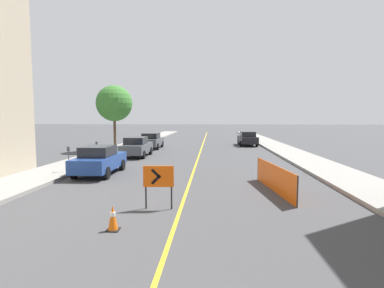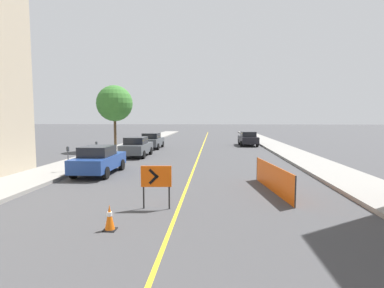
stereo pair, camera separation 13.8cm
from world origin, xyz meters
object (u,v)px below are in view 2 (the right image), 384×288
Objects in this scene: traffic_cone_third at (110,218)px; parked_car_curb_mid at (137,147)px; parked_car_curb_near at (99,160)px; street_tree_left_near at (115,103)px; parked_car_curb_far at (152,141)px; parking_meter_far_curb at (97,147)px; parking_meter_near_curb at (68,154)px; parked_car_opposite_side at (248,139)px; arrow_barricade_primary at (156,178)px.

parked_car_curb_mid reaches higher than traffic_cone_third.
parked_car_curb_near is at bearing -91.26° from parked_car_curb_mid.
parked_car_curb_mid is at bearing -51.90° from street_tree_left_near.
parked_car_curb_mid is 0.72× the size of street_tree_left_near.
parked_car_curb_far is 0.73× the size of street_tree_left_near.
parking_meter_far_curb is 0.23× the size of street_tree_left_near.
traffic_cone_third is 16.07m from parked_car_curb_mid.
street_tree_left_near is (-1.23, 11.69, 3.30)m from parking_meter_near_curb.
parked_car_opposite_side is (10.15, 3.89, 0.00)m from parked_car_curb_far.
parking_meter_far_curb is (-1.67, 3.88, 0.33)m from parked_car_curb_near.
parked_car_curb_far and parked_car_opposite_side have the same top height.
street_tree_left_near reaches higher than parking_meter_far_curb.
street_tree_left_near is at bearing 99.16° from parking_meter_far_curb.
parked_car_curb_near is (-4.39, 6.04, -0.26)m from arrow_barricade_primary.
parked_car_opposite_side reaches higher than arrow_barricade_primary.
parked_car_curb_mid is 0.99× the size of parked_car_opposite_side.
parking_meter_near_curb is 4.05m from parking_meter_far_curb.
parked_car_curb_near is 0.72× the size of street_tree_left_near.
parking_meter_far_curb is (-1.82, -3.75, 0.33)m from parked_car_curb_mid.
arrow_barricade_primary is at bearing -105.55° from parked_car_opposite_side.
traffic_cone_third is 22.36m from parked_car_curb_far.
parked_car_curb_mid is at bearing -88.18° from parked_car_curb_far.
parked_car_curb_far is at bearing 90.53° from parked_car_curb_mid.
arrow_barricade_primary is 0.35× the size of parked_car_curb_near.
parking_meter_far_curb is at bearing -116.04° from parked_car_curb_mid.
parked_car_curb_mid is at bearing -136.35° from parked_car_opposite_side.
parked_car_curb_near is 0.99× the size of parked_car_opposite_side.
parking_meter_far_curb is at bearing -98.64° from parked_car_curb_far.
parking_meter_near_curb is at bearing -90.00° from parking_meter_far_curb.
traffic_cone_third is 0.17× the size of parked_car_curb_mid.
parked_car_curb_near reaches higher than parking_meter_near_curb.
parked_car_curb_mid is 6.37m from parked_car_curb_far.
parked_car_opposite_side is at bearing 72.26° from arrow_barricade_primary.
traffic_cone_third is at bearing -118.31° from arrow_barricade_primary.
traffic_cone_third is at bearing -57.00° from parking_meter_near_curb.
parked_car_curb_far reaches higher than traffic_cone_third.
parked_car_opposite_side is at bearing 56.65° from parking_meter_near_curb.
parking_meter_near_curb is 0.23× the size of street_tree_left_near.
traffic_cone_third is 8.82m from parked_car_curb_near.
parked_car_curb_far is (0.06, 14.00, 0.00)m from parked_car_curb_near.
arrow_barricade_primary is 14.32m from parked_car_curb_mid.
parked_car_curb_far reaches higher than arrow_barricade_primary.
traffic_cone_third is at bearing -66.76° from parking_meter_far_curb.
parking_meter_near_curb is 12.21m from street_tree_left_near.
parked_car_curb_mid and parked_car_curb_far have the same top height.
parked_car_curb_near reaches higher than parking_meter_far_curb.
parked_car_opposite_side reaches higher than parking_meter_near_curb.
parked_car_curb_near is 1.00× the size of parked_car_curb_far.
parked_car_curb_near and parked_car_curb_far have the same top height.
parking_meter_near_curb is (-11.88, -18.06, 0.36)m from parked_car_opposite_side.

